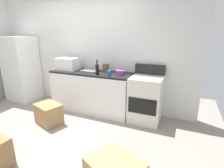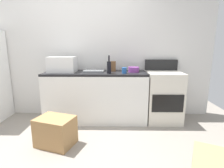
{
  "view_description": "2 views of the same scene",
  "coord_description": "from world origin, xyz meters",
  "px_view_note": "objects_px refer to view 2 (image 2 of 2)",
  "views": [
    {
      "loc": [
        2.16,
        -1.99,
        1.71
      ],
      "look_at": [
        0.85,
        1.07,
        0.72
      ],
      "focal_mm": 27.66,
      "sensor_mm": 36.0,
      "label": 1
    },
    {
      "loc": [
        0.64,
        -1.89,
        1.34
      ],
      "look_at": [
        0.59,
        1.08,
        0.71
      ],
      "focal_mm": 28.16,
      "sensor_mm": 36.0,
      "label": 2
    }
  ],
  "objects_px": {
    "coffee_mug": "(124,70)",
    "knife_block": "(113,66)",
    "microwave": "(62,64)",
    "mixing_bowl": "(134,70)",
    "cardboard_box_large": "(56,131)",
    "stove_oven": "(163,96)",
    "wine_bottle": "(109,67)"
  },
  "relations": [
    {
      "from": "coffee_mug",
      "to": "knife_block",
      "type": "height_order",
      "value": "knife_block"
    },
    {
      "from": "mixing_bowl",
      "to": "cardboard_box_large",
      "type": "height_order",
      "value": "mixing_bowl"
    },
    {
      "from": "wine_bottle",
      "to": "stove_oven",
      "type": "bearing_deg",
      "value": 10.44
    },
    {
      "from": "stove_oven",
      "to": "cardboard_box_large",
      "type": "height_order",
      "value": "stove_oven"
    },
    {
      "from": "coffee_mug",
      "to": "knife_block",
      "type": "bearing_deg",
      "value": 125.88
    },
    {
      "from": "stove_oven",
      "to": "coffee_mug",
      "type": "xyz_separation_m",
      "value": [
        -0.72,
        -0.17,
        0.48
      ]
    },
    {
      "from": "microwave",
      "to": "coffee_mug",
      "type": "relative_size",
      "value": 4.6
    },
    {
      "from": "stove_oven",
      "to": "mixing_bowl",
      "type": "relative_size",
      "value": 5.79
    },
    {
      "from": "wine_bottle",
      "to": "knife_block",
      "type": "relative_size",
      "value": 1.67
    },
    {
      "from": "wine_bottle",
      "to": "mixing_bowl",
      "type": "height_order",
      "value": "wine_bottle"
    },
    {
      "from": "microwave",
      "to": "knife_block",
      "type": "relative_size",
      "value": 2.56
    },
    {
      "from": "wine_bottle",
      "to": "knife_block",
      "type": "distance_m",
      "value": 0.28
    },
    {
      "from": "stove_oven",
      "to": "mixing_bowl",
      "type": "height_order",
      "value": "stove_oven"
    },
    {
      "from": "stove_oven",
      "to": "mixing_bowl",
      "type": "xyz_separation_m",
      "value": [
        -0.55,
        -0.01,
        0.48
      ]
    },
    {
      "from": "wine_bottle",
      "to": "cardboard_box_large",
      "type": "bearing_deg",
      "value": -135.76
    },
    {
      "from": "mixing_bowl",
      "to": "wine_bottle",
      "type": "bearing_deg",
      "value": -158.25
    },
    {
      "from": "stove_oven",
      "to": "microwave",
      "type": "xyz_separation_m",
      "value": [
        -1.8,
        -0.03,
        0.57
      ]
    },
    {
      "from": "knife_block",
      "to": "microwave",
      "type": "bearing_deg",
      "value": -172.15
    },
    {
      "from": "microwave",
      "to": "wine_bottle",
      "type": "bearing_deg",
      "value": -10.56
    },
    {
      "from": "coffee_mug",
      "to": "cardboard_box_large",
      "type": "xyz_separation_m",
      "value": [
        -0.97,
        -0.71,
        -0.75
      ]
    },
    {
      "from": "coffee_mug",
      "to": "knife_block",
      "type": "distance_m",
      "value": 0.33
    },
    {
      "from": "mixing_bowl",
      "to": "stove_oven",
      "type": "bearing_deg",
      "value": 0.85
    },
    {
      "from": "wine_bottle",
      "to": "mixing_bowl",
      "type": "xyz_separation_m",
      "value": [
        0.43,
        0.17,
        -0.06
      ]
    },
    {
      "from": "microwave",
      "to": "cardboard_box_large",
      "type": "xyz_separation_m",
      "value": [
        0.11,
        -0.85,
        -0.84
      ]
    },
    {
      "from": "wine_bottle",
      "to": "knife_block",
      "type": "height_order",
      "value": "wine_bottle"
    },
    {
      "from": "knife_block",
      "to": "coffee_mug",
      "type": "bearing_deg",
      "value": -54.12
    },
    {
      "from": "coffee_mug",
      "to": "mixing_bowl",
      "type": "height_order",
      "value": "coffee_mug"
    },
    {
      "from": "microwave",
      "to": "coffee_mug",
      "type": "bearing_deg",
      "value": -7.49
    },
    {
      "from": "wine_bottle",
      "to": "coffee_mug",
      "type": "bearing_deg",
      "value": 2.62
    },
    {
      "from": "stove_oven",
      "to": "mixing_bowl",
      "type": "bearing_deg",
      "value": -179.15
    },
    {
      "from": "coffee_mug",
      "to": "mixing_bowl",
      "type": "xyz_separation_m",
      "value": [
        0.17,
        0.16,
        -0.0
      ]
    },
    {
      "from": "coffee_mug",
      "to": "mixing_bowl",
      "type": "bearing_deg",
      "value": 42.43
    }
  ]
}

